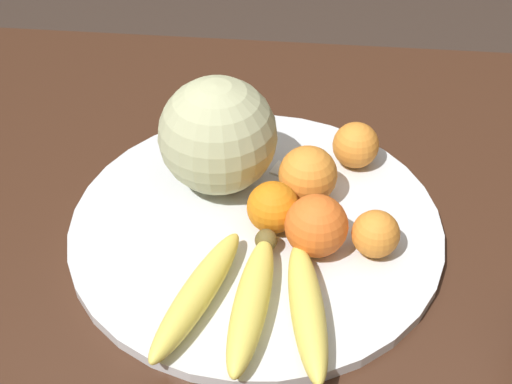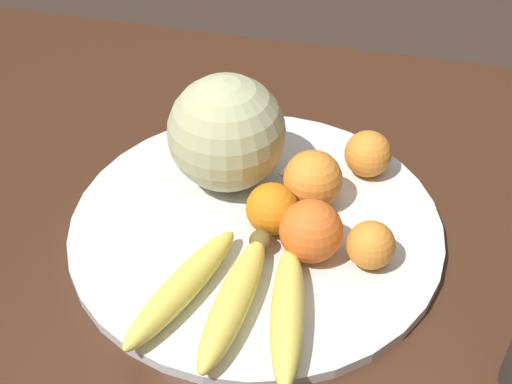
# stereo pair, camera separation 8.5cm
# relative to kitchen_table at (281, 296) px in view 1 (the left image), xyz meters

# --- Properties ---
(kitchen_table) EXTENTS (1.58, 1.01, 0.76)m
(kitchen_table) POSITION_rel_kitchen_table_xyz_m (0.00, 0.00, 0.00)
(kitchen_table) COLOR #3D2316
(kitchen_table) RESTS_ON ground_plane
(fruit_bowl) EXTENTS (0.46, 0.46, 0.01)m
(fruit_bowl) POSITION_rel_kitchen_table_xyz_m (0.03, -0.03, 0.10)
(fruit_bowl) COLOR silver
(fruit_bowl) RESTS_ON kitchen_table
(melon) EXTENTS (0.15, 0.15, 0.15)m
(melon) POSITION_rel_kitchen_table_xyz_m (0.09, -0.10, 0.18)
(melon) COLOR #B2B789
(melon) RESTS_ON fruit_bowl
(banana_bunch) EXTENTS (0.20, 0.21, 0.04)m
(banana_bunch) POSITION_rel_kitchen_table_xyz_m (0.03, 0.11, 0.12)
(banana_bunch) COLOR brown
(banana_bunch) RESTS_ON fruit_bowl
(orange_front_left) EXTENTS (0.07, 0.07, 0.07)m
(orange_front_left) POSITION_rel_kitchen_table_xyz_m (-0.04, 0.01, 0.14)
(orange_front_left) COLOR orange
(orange_front_left) RESTS_ON fruit_bowl
(orange_front_right) EXTENTS (0.07, 0.07, 0.07)m
(orange_front_right) POSITION_rel_kitchen_table_xyz_m (-0.03, -0.08, 0.14)
(orange_front_right) COLOR orange
(orange_front_right) RESTS_ON fruit_bowl
(orange_mid_center) EXTENTS (0.06, 0.06, 0.06)m
(orange_mid_center) POSITION_rel_kitchen_table_xyz_m (-0.09, -0.16, 0.13)
(orange_mid_center) COLOR orange
(orange_mid_center) RESTS_ON fruit_bowl
(orange_back_left) EXTENTS (0.06, 0.06, 0.06)m
(orange_back_left) POSITION_rel_kitchen_table_xyz_m (0.01, -0.02, 0.13)
(orange_back_left) COLOR orange
(orange_back_left) RESTS_ON fruit_bowl
(orange_back_right) EXTENTS (0.06, 0.06, 0.06)m
(orange_back_right) POSITION_rel_kitchen_table_xyz_m (-0.11, 0.01, 0.13)
(orange_back_right) COLOR orange
(orange_back_right) RESTS_ON fruit_bowl
(produce_tag) EXTENTS (0.08, 0.06, 0.00)m
(produce_tag) POSITION_rel_kitchen_table_xyz_m (-0.01, -0.12, 0.10)
(produce_tag) COLOR white
(produce_tag) RESTS_ON fruit_bowl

